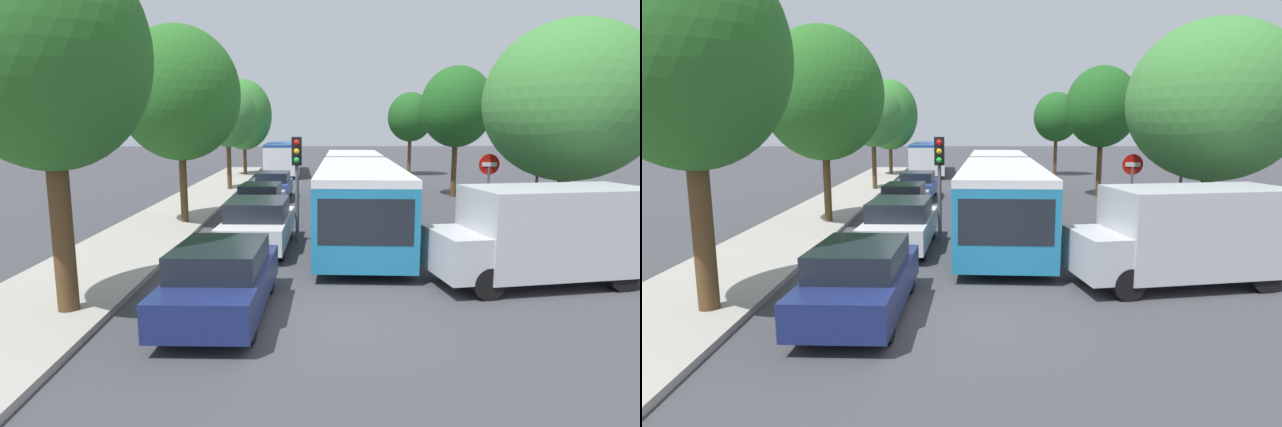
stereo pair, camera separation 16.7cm
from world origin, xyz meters
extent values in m
plane|color=#3D3D42|center=(0.00, 0.00, 0.00)|extent=(200.00, 200.00, 0.00)
cube|color=#9E998E|center=(-5.69, 16.30, 0.07)|extent=(3.20, 42.59, 0.14)
cube|color=teal|center=(1.51, 6.63, 1.29)|extent=(3.26, 9.57, 2.03)
cube|color=black|center=(1.51, 6.63, 1.65)|extent=(3.25, 9.20, 0.89)
cube|color=silver|center=(1.51, 6.63, 2.40)|extent=(3.26, 9.57, 0.20)
cube|color=teal|center=(2.21, 15.51, 1.29)|extent=(3.02, 6.61, 2.03)
cube|color=black|center=(2.21, 15.51, 1.65)|extent=(3.02, 6.36, 0.89)
cube|color=silver|center=(2.21, 15.51, 2.40)|extent=(3.02, 6.61, 0.20)
cylinder|color=black|center=(1.92, 11.81, 1.29)|extent=(1.94, 1.13, 1.87)
cube|color=black|center=(1.14, 1.99, 1.53)|extent=(2.22, 0.27, 1.09)
cylinder|color=black|center=(2.33, 3.55, 0.49)|extent=(0.37, 1.01, 0.99)
cylinder|color=black|center=(0.21, 3.72, 0.49)|extent=(0.37, 1.01, 0.99)
cylinder|color=black|center=(2.80, 9.55, 0.49)|extent=(0.37, 1.01, 0.99)
cylinder|color=black|center=(0.69, 9.72, 0.49)|extent=(0.37, 1.01, 0.99)
cylinder|color=black|center=(3.27, 15.43, 0.49)|extent=(0.37, 1.01, 0.99)
cylinder|color=black|center=(1.16, 15.59, 0.49)|extent=(0.37, 1.01, 0.99)
cube|color=silver|center=(-1.91, 32.59, 1.30)|extent=(2.74, 11.75, 2.04)
cube|color=black|center=(-1.91, 32.59, 1.67)|extent=(2.75, 11.16, 0.86)
cube|color=#234C93|center=(-1.91, 32.59, 2.42)|extent=(2.74, 11.75, 0.20)
cylinder|color=black|center=(-3.05, 36.45, 0.51)|extent=(0.32, 1.02, 1.02)
cylinder|color=black|center=(-0.86, 36.47, 0.51)|extent=(0.32, 1.02, 1.02)
cylinder|color=black|center=(-2.96, 29.06, 0.51)|extent=(0.32, 1.02, 1.02)
cylinder|color=black|center=(-0.78, 29.09, 0.51)|extent=(0.32, 1.02, 1.02)
cube|color=navy|center=(-1.91, 0.30, 0.59)|extent=(2.01, 4.26, 0.67)
cube|color=black|center=(-1.91, 0.20, 1.19)|extent=(1.75, 2.27, 0.51)
cylinder|color=black|center=(-2.57, 1.67, 0.32)|extent=(0.26, 0.65, 0.63)
cylinder|color=black|center=(-1.09, 1.58, 0.32)|extent=(0.26, 0.65, 0.63)
cylinder|color=black|center=(-2.72, -0.98, 0.32)|extent=(0.26, 0.65, 0.63)
cylinder|color=black|center=(-1.25, -1.07, 0.32)|extent=(0.26, 0.65, 0.63)
cube|color=white|center=(-1.66, 5.87, 0.63)|extent=(2.13, 4.52, 0.71)
cube|color=black|center=(-1.67, 5.76, 1.26)|extent=(1.86, 2.41, 0.55)
cylinder|color=black|center=(-2.36, 7.32, 0.34)|extent=(0.27, 0.68, 0.67)
cylinder|color=black|center=(-0.79, 7.23, 0.34)|extent=(0.27, 0.68, 0.67)
cylinder|color=black|center=(-2.53, 4.50, 0.34)|extent=(0.27, 0.68, 0.67)
cylinder|color=black|center=(-0.96, 4.41, 0.34)|extent=(0.27, 0.68, 0.67)
cube|color=#B7BABF|center=(-2.06, 11.63, 0.57)|extent=(1.94, 4.11, 0.65)
cube|color=black|center=(-2.06, 11.53, 1.15)|extent=(1.69, 2.19, 0.50)
cylinder|color=black|center=(-2.69, 12.95, 0.31)|extent=(0.25, 0.62, 0.61)
cylinder|color=black|center=(-1.27, 12.86, 0.31)|extent=(0.25, 0.62, 0.61)
cylinder|color=black|center=(-2.85, 10.39, 0.31)|extent=(0.25, 0.62, 0.61)
cylinder|color=black|center=(-1.42, 10.30, 0.31)|extent=(0.25, 0.62, 0.61)
cube|color=#284799|center=(-1.83, 17.09, 0.59)|extent=(1.98, 4.20, 0.66)
cube|color=black|center=(-1.84, 16.99, 1.17)|extent=(1.73, 2.24, 0.51)
cylinder|color=black|center=(-2.48, 18.44, 0.31)|extent=(0.25, 0.64, 0.63)
cylinder|color=black|center=(-1.02, 18.36, 0.31)|extent=(0.25, 0.64, 0.63)
cylinder|color=black|center=(-2.64, 15.82, 0.31)|extent=(0.25, 0.64, 0.63)
cylinder|color=black|center=(-1.18, 15.73, 0.31)|extent=(0.25, 0.64, 0.63)
cube|color=#B7BABF|center=(5.64, 2.09, 1.31)|extent=(4.34, 2.56, 2.00)
cube|color=#B7BABF|center=(3.16, 1.73, 0.84)|extent=(1.16, 2.01, 1.00)
cylinder|color=black|center=(3.68, 0.96, 0.36)|extent=(0.75, 0.34, 0.72)
cylinder|color=black|center=(3.44, 2.62, 0.36)|extent=(0.75, 0.34, 0.72)
cylinder|color=black|center=(6.94, 1.43, 0.36)|extent=(0.75, 0.34, 0.72)
cylinder|color=black|center=(6.70, 3.09, 0.36)|extent=(0.75, 0.34, 0.72)
cylinder|color=#56595E|center=(-0.48, 6.79, 1.70)|extent=(0.12, 0.12, 3.40)
cube|color=black|center=(-0.48, 6.79, 2.95)|extent=(0.33, 0.25, 0.90)
sphere|color=red|center=(-0.49, 6.64, 3.23)|extent=(0.18, 0.18, 0.18)
sphere|color=#EAAD14|center=(-0.49, 6.64, 2.95)|extent=(0.18, 0.18, 0.18)
sphere|color=green|center=(-0.49, 6.64, 2.67)|extent=(0.18, 0.18, 0.18)
cylinder|color=#56595E|center=(6.00, 7.41, 1.20)|extent=(0.08, 0.08, 2.40)
cylinder|color=red|center=(6.00, 7.41, 2.47)|extent=(0.70, 0.03, 0.70)
cube|color=white|center=(6.00, 7.39, 2.47)|extent=(0.50, 0.04, 0.14)
cylinder|color=#56595E|center=(7.72, 7.50, 1.80)|extent=(0.10, 0.10, 3.60)
cube|color=#197A38|center=(7.72, 7.50, 3.30)|extent=(0.27, 1.39, 0.28)
cube|color=#197A38|center=(7.72, 7.50, 2.96)|extent=(0.27, 1.39, 0.28)
cylinder|color=#51381E|center=(-4.92, 0.29, 1.70)|extent=(0.39, 0.39, 3.40)
ellipsoid|color=#286623|center=(-4.92, 0.29, 5.01)|extent=(3.69, 3.69, 4.31)
cylinder|color=#51381E|center=(-4.83, 9.78, 1.54)|extent=(0.28, 0.28, 3.09)
ellipsoid|color=#286623|center=(-4.83, 9.78, 4.93)|extent=(4.50, 4.50, 4.92)
cylinder|color=#51381E|center=(-4.63, 20.44, 1.53)|extent=(0.26, 0.26, 3.06)
ellipsoid|color=#3D7F38|center=(-4.63, 20.44, 4.41)|extent=(3.36, 3.36, 3.61)
ellipsoid|color=#1E561E|center=(-4.45, 20.18, 3.87)|extent=(2.02, 2.02, 1.98)
cylinder|color=#51381E|center=(-4.80, 30.17, 1.37)|extent=(0.27, 0.27, 2.73)
ellipsoid|color=#33752D|center=(-4.80, 30.17, 4.74)|extent=(4.31, 4.31, 5.36)
cylinder|color=#51381E|center=(7.88, 6.06, 1.33)|extent=(0.38, 0.38, 2.65)
ellipsoid|color=#3D7F38|center=(7.88, 6.06, 4.48)|extent=(5.17, 5.17, 4.87)
cylinder|color=#51381E|center=(7.91, 17.55, 1.61)|extent=(0.28, 0.28, 3.22)
ellipsoid|color=#1E561E|center=(7.91, 17.55, 4.82)|extent=(3.82, 3.82, 4.27)
cylinder|color=#51381E|center=(8.23, 30.46, 1.58)|extent=(0.27, 0.27, 3.15)
ellipsoid|color=#1E561E|center=(8.23, 30.46, 4.59)|extent=(3.55, 3.55, 3.84)
camera|label=1|loc=(-0.31, -9.24, 3.64)|focal=28.00mm
camera|label=2|loc=(-0.14, -9.25, 3.64)|focal=28.00mm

